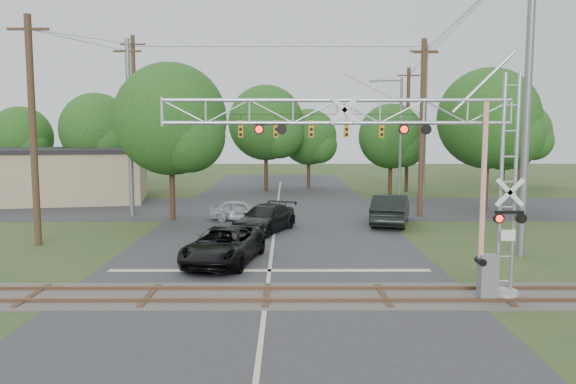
{
  "coord_description": "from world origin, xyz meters",
  "views": [
    {
      "loc": [
        0.7,
        -16.64,
        5.63
      ],
      "look_at": [
        0.75,
        7.5,
        3.0
      ],
      "focal_mm": 35.0,
      "sensor_mm": 36.0,
      "label": 1
    }
  ],
  "objects_px": {
    "traffic_signal_span": "(290,129)",
    "car_dark": "(265,219)",
    "pickup_black": "(223,245)",
    "commercial_building": "(29,175)",
    "crossing_gantry": "(404,160)",
    "streetlight": "(398,134)",
    "sedan_silver": "(241,210)"
  },
  "relations": [
    {
      "from": "crossing_gantry",
      "to": "pickup_black",
      "type": "xyz_separation_m",
      "value": [
        -6.53,
        5.23,
        -3.91
      ]
    },
    {
      "from": "pickup_black",
      "to": "streetlight",
      "type": "height_order",
      "value": "streetlight"
    },
    {
      "from": "sedan_silver",
      "to": "streetlight",
      "type": "bearing_deg",
      "value": -45.36
    },
    {
      "from": "streetlight",
      "to": "pickup_black",
      "type": "bearing_deg",
      "value": -119.36
    },
    {
      "from": "traffic_signal_span",
      "to": "car_dark",
      "type": "distance_m",
      "value": 7.67
    },
    {
      "from": "car_dark",
      "to": "commercial_building",
      "type": "height_order",
      "value": "commercial_building"
    },
    {
      "from": "pickup_black",
      "to": "car_dark",
      "type": "xyz_separation_m",
      "value": [
        1.47,
        7.49,
        -0.02
      ]
    },
    {
      "from": "traffic_signal_span",
      "to": "commercial_building",
      "type": "distance_m",
      "value": 22.54
    },
    {
      "from": "traffic_signal_span",
      "to": "sedan_silver",
      "type": "distance_m",
      "value": 6.17
    },
    {
      "from": "pickup_black",
      "to": "commercial_building",
      "type": "xyz_separation_m",
      "value": [
        -17.87,
        21.14,
        1.36
      ]
    },
    {
      "from": "crossing_gantry",
      "to": "pickup_black",
      "type": "bearing_deg",
      "value": 141.31
    },
    {
      "from": "traffic_signal_span",
      "to": "car_dark",
      "type": "relative_size",
      "value": 3.72
    },
    {
      "from": "car_dark",
      "to": "sedan_silver",
      "type": "distance_m",
      "value": 4.28
    },
    {
      "from": "streetlight",
      "to": "car_dark",
      "type": "bearing_deg",
      "value": -127.91
    },
    {
      "from": "crossing_gantry",
      "to": "streetlight",
      "type": "xyz_separation_m",
      "value": [
        4.82,
        25.4,
        0.74
      ]
    },
    {
      "from": "pickup_black",
      "to": "car_dark",
      "type": "relative_size",
      "value": 1.07
    },
    {
      "from": "traffic_signal_span",
      "to": "streetlight",
      "type": "relative_size",
      "value": 1.99
    },
    {
      "from": "traffic_signal_span",
      "to": "streetlight",
      "type": "height_order",
      "value": "traffic_signal_span"
    },
    {
      "from": "car_dark",
      "to": "commercial_building",
      "type": "bearing_deg",
      "value": 167.97
    },
    {
      "from": "crossing_gantry",
      "to": "sedan_silver",
      "type": "height_order",
      "value": "crossing_gantry"
    },
    {
      "from": "pickup_black",
      "to": "car_dark",
      "type": "bearing_deg",
      "value": 89.96
    },
    {
      "from": "pickup_black",
      "to": "commercial_building",
      "type": "height_order",
      "value": "commercial_building"
    },
    {
      "from": "sedan_silver",
      "to": "streetlight",
      "type": "height_order",
      "value": "streetlight"
    },
    {
      "from": "crossing_gantry",
      "to": "pickup_black",
      "type": "relative_size",
      "value": 2.14
    },
    {
      "from": "sedan_silver",
      "to": "pickup_black",
      "type": "bearing_deg",
      "value": -171.68
    },
    {
      "from": "car_dark",
      "to": "commercial_building",
      "type": "distance_m",
      "value": 23.71
    },
    {
      "from": "crossing_gantry",
      "to": "traffic_signal_span",
      "type": "xyz_separation_m",
      "value": [
        -3.64,
        18.36,
        1.07
      ]
    },
    {
      "from": "pickup_black",
      "to": "sedan_silver",
      "type": "height_order",
      "value": "pickup_black"
    },
    {
      "from": "crossing_gantry",
      "to": "commercial_building",
      "type": "xyz_separation_m",
      "value": [
        -24.4,
        26.37,
        -2.55
      ]
    },
    {
      "from": "crossing_gantry",
      "to": "pickup_black",
      "type": "distance_m",
      "value": 9.23
    },
    {
      "from": "commercial_building",
      "to": "streetlight",
      "type": "height_order",
      "value": "streetlight"
    },
    {
      "from": "traffic_signal_span",
      "to": "car_dark",
      "type": "height_order",
      "value": "traffic_signal_span"
    }
  ]
}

